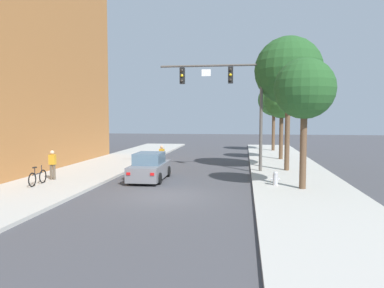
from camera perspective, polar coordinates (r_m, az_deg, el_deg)
ground_plane at (r=17.07m, az=-4.08°, el=-8.10°), size 120.00×120.00×0.00m
sidewalk_left at (r=19.48m, az=-23.25°, el=-6.67°), size 5.00×60.00×0.15m
sidewalk_right at (r=16.94m, az=18.18°, el=-8.15°), size 5.00×60.00×0.15m
traffic_signal_mast at (r=23.96m, az=6.22°, el=8.30°), size 6.67×0.38×7.50m
car_lead_grey at (r=21.25m, az=-6.59°, el=-3.68°), size 1.89×4.27×1.60m
pedestrian_sidewalk_left_walker at (r=21.80m, az=-20.90°, el=-2.84°), size 0.36×0.22×1.64m
pedestrian_crossing_road at (r=25.77m, az=-4.73°, el=-1.84°), size 0.36×0.22×1.64m
bicycle_leaning at (r=20.47m, az=-22.91°, el=-4.82°), size 0.15×1.77×0.98m
fire_hydrant at (r=19.30m, az=12.87°, el=-5.22°), size 0.48×0.24×0.72m
street_tree_nearest at (r=18.51m, az=17.13°, el=8.13°), size 2.93×2.93×6.32m
street_tree_second at (r=24.77m, az=14.80°, el=10.95°), size 4.35×4.35×8.64m
street_tree_third at (r=31.09m, az=13.81°, el=6.53°), size 2.94×2.94×6.30m
street_tree_farthest at (r=38.89m, az=12.64°, el=6.65°), size 3.26×3.26×6.85m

